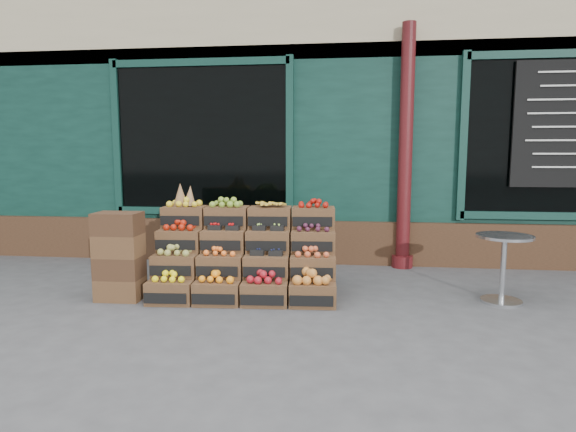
# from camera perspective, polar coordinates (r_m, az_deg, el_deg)

# --- Properties ---
(ground) EXTENTS (60.00, 60.00, 0.00)m
(ground) POSITION_cam_1_polar(r_m,az_deg,el_deg) (4.75, 1.41, -11.33)
(ground) COLOR #444446
(ground) RESTS_ON ground
(shop_facade) EXTENTS (12.00, 6.24, 4.80)m
(shop_facade) POSITION_cam_1_polar(r_m,az_deg,el_deg) (9.65, 4.44, 12.48)
(shop_facade) COLOR #0E3028
(shop_facade) RESTS_ON ground
(crate_display) EXTENTS (1.98, 1.05, 1.21)m
(crate_display) POSITION_cam_1_polar(r_m,az_deg,el_deg) (5.31, -5.02, -5.21)
(crate_display) COLOR #533620
(crate_display) RESTS_ON ground
(spare_crates) EXTENTS (0.47, 0.33, 0.92)m
(spare_crates) POSITION_cam_1_polar(r_m,az_deg,el_deg) (5.35, -19.37, -4.52)
(spare_crates) COLOR #533620
(spare_crates) RESTS_ON ground
(bistro_table) EXTENTS (0.56, 0.56, 0.71)m
(bistro_table) POSITION_cam_1_polar(r_m,az_deg,el_deg) (5.41, 24.17, -4.85)
(bistro_table) COLOR silver
(bistro_table) RESTS_ON ground
(shopkeeper) EXTENTS (0.74, 0.50, 1.99)m
(shopkeeper) POSITION_cam_1_polar(r_m,az_deg,el_deg) (7.72, -9.11, 3.29)
(shopkeeper) COLOR #144723
(shopkeeper) RESTS_ON ground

